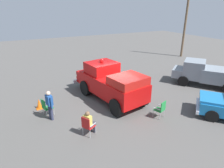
% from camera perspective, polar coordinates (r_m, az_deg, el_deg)
% --- Properties ---
extents(ground_plane, '(60.00, 60.00, 0.00)m').
position_cam_1_polar(ground_plane, '(12.75, 0.65, -5.30)').
color(ground_plane, '#514F4C').
extents(vintage_fire_truck, '(3.22, 6.23, 2.59)m').
position_cam_1_polar(vintage_fire_truck, '(12.73, -0.63, 0.56)').
color(vintage_fire_truck, black).
rests_on(vintage_fire_truck, ground).
extents(parked_pickup, '(4.33, 4.92, 1.90)m').
position_cam_1_polar(parked_pickup, '(16.76, 25.76, 2.87)').
color(parked_pickup, black).
rests_on(parked_pickup, ground).
extents(lawn_chair_near_truck, '(0.67, 0.67, 1.02)m').
position_cam_1_polar(lawn_chair_near_truck, '(9.47, -7.22, -11.82)').
color(lawn_chair_near_truck, '#B7BABF').
rests_on(lawn_chair_near_truck, ground).
extents(lawn_chair_by_car, '(0.61, 0.62, 1.02)m').
position_cam_1_polar(lawn_chair_by_car, '(11.58, -18.81, -6.24)').
color(lawn_chair_by_car, '#B7BABF').
rests_on(lawn_chair_by_car, ground).
extents(lawn_chair_spare, '(0.63, 0.63, 1.02)m').
position_cam_1_polar(lawn_chair_spare, '(11.11, 14.18, -6.93)').
color(lawn_chair_spare, '#B7BABF').
rests_on(lawn_chair_spare, ground).
extents(spectator_seated, '(0.65, 0.59, 1.29)m').
position_cam_1_polar(spectator_seated, '(9.50, -6.74, -10.91)').
color(spectator_seated, '#383842').
rests_on(spectator_seated, ground).
extents(spectator_standing, '(0.35, 0.65, 1.68)m').
position_cam_1_polar(spectator_standing, '(11.01, -17.83, -5.43)').
color(spectator_standing, '#2D334C').
rests_on(spectator_standing, ground).
extents(utility_pole, '(1.26, 1.31, 7.88)m').
position_cam_1_polar(utility_pole, '(25.45, 20.72, 16.59)').
color(utility_pole, brown).
rests_on(utility_pole, ground).
extents(traffic_cone, '(0.40, 0.40, 0.64)m').
position_cam_1_polar(traffic_cone, '(12.66, -20.56, -5.46)').
color(traffic_cone, orange).
rests_on(traffic_cone, ground).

